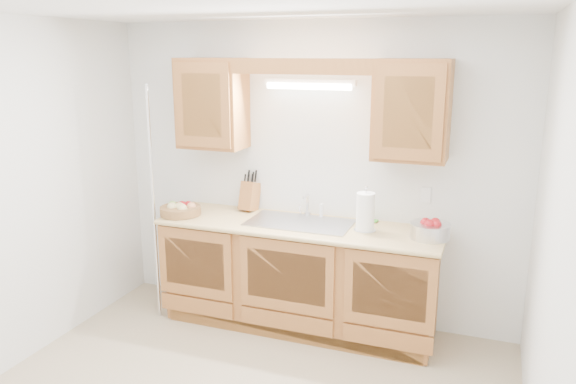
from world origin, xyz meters
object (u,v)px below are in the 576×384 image
at_px(fruit_basket, 181,209).
at_px(paper_towel, 365,212).
at_px(knife_block, 250,196).
at_px(apple_bowl, 430,230).

bearing_deg(fruit_basket, paper_towel, 3.83).
height_order(fruit_basket, paper_towel, paper_towel).
bearing_deg(knife_block, paper_towel, -4.80).
xyz_separation_m(knife_block, paper_towel, (1.08, -0.24, 0.02)).
bearing_deg(apple_bowl, knife_block, 171.35).
distance_m(knife_block, paper_towel, 1.11).
relative_size(fruit_basket, apple_bowl, 1.09).
xyz_separation_m(paper_towel, apple_bowl, (0.49, 0.00, -0.08)).
distance_m(knife_block, apple_bowl, 1.59).
height_order(fruit_basket, knife_block, knife_block).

